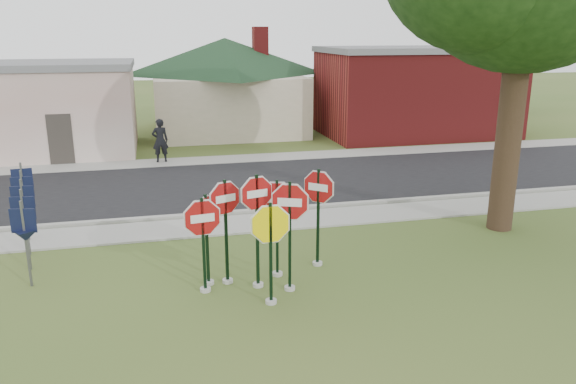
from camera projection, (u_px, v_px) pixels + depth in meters
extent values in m
plane|color=#3B5620|center=(272.00, 313.00, 11.40)|extent=(120.00, 120.00, 0.00)
cube|color=gray|center=(234.00, 225.00, 16.54)|extent=(60.00, 1.60, 0.06)
cube|color=black|center=(216.00, 186.00, 20.75)|extent=(60.00, 7.00, 0.04)
cube|color=gray|center=(205.00, 161.00, 24.76)|extent=(60.00, 1.60, 0.06)
cube|color=gray|center=(229.00, 213.00, 17.46)|extent=(60.00, 0.20, 0.14)
cylinder|color=#A8A69D|center=(258.00, 285.00, 12.59)|extent=(0.24, 0.24, 0.08)
cube|color=black|center=(257.00, 232.00, 12.24)|extent=(0.07, 0.06, 2.59)
cylinder|color=white|center=(257.00, 193.00, 12.00)|extent=(1.00, 0.30, 1.04)
cylinder|color=maroon|center=(257.00, 193.00, 12.00)|extent=(0.93, 0.28, 0.96)
cube|color=white|center=(257.00, 193.00, 12.00)|extent=(0.46, 0.14, 0.17)
cylinder|color=#A8A69D|center=(271.00, 301.00, 11.81)|extent=(0.24, 0.24, 0.08)
cube|color=black|center=(271.00, 254.00, 11.51)|extent=(0.06, 0.05, 2.21)
cylinder|color=white|center=(270.00, 224.00, 11.33)|extent=(1.14, 0.05, 1.14)
cylinder|color=yellow|center=(270.00, 224.00, 11.33)|extent=(1.06, 0.06, 1.06)
cylinder|color=#A8A69D|center=(205.00, 289.00, 12.35)|extent=(0.24, 0.24, 0.08)
cube|color=black|center=(204.00, 246.00, 12.07)|extent=(0.07, 0.06, 2.15)
cylinder|color=white|center=(202.00, 218.00, 11.90)|extent=(1.11, 0.18, 1.12)
cylinder|color=maroon|center=(202.00, 218.00, 11.90)|extent=(1.03, 0.17, 1.04)
cube|color=white|center=(202.00, 218.00, 11.90)|extent=(0.51, 0.09, 0.18)
cylinder|color=#A8A69D|center=(290.00, 288.00, 12.42)|extent=(0.24, 0.24, 0.08)
cube|color=black|center=(290.00, 237.00, 12.09)|extent=(0.07, 0.07, 2.48)
cylinder|color=white|center=(290.00, 202.00, 11.88)|extent=(1.05, 0.44, 1.13)
cylinder|color=maroon|center=(290.00, 202.00, 11.88)|extent=(0.98, 0.41, 1.05)
cube|color=white|center=(290.00, 202.00, 11.88)|extent=(0.49, 0.21, 0.18)
cylinder|color=#A8A69D|center=(277.00, 274.00, 13.16)|extent=(0.24, 0.24, 0.08)
cube|color=black|center=(277.00, 229.00, 12.85)|extent=(0.07, 0.07, 2.32)
cylinder|color=white|center=(277.00, 199.00, 12.65)|extent=(1.06, 0.35, 1.10)
cylinder|color=maroon|center=(277.00, 199.00, 12.65)|extent=(0.98, 0.33, 1.02)
cube|color=white|center=(277.00, 199.00, 12.65)|extent=(0.49, 0.16, 0.18)
cylinder|color=#A8A69D|center=(228.00, 281.00, 12.78)|extent=(0.24, 0.24, 0.08)
cube|color=black|center=(226.00, 232.00, 12.46)|extent=(0.07, 0.07, 2.43)
cylinder|color=white|center=(225.00, 198.00, 12.24)|extent=(0.98, 0.41, 1.05)
cylinder|color=maroon|center=(225.00, 198.00, 12.24)|extent=(0.91, 0.39, 0.97)
cube|color=white|center=(225.00, 198.00, 12.24)|extent=(0.45, 0.19, 0.17)
cylinder|color=#A8A69D|center=(317.00, 263.00, 13.75)|extent=(0.24, 0.24, 0.08)
cube|color=black|center=(318.00, 218.00, 13.43)|extent=(0.08, 0.08, 2.42)
cylinder|color=white|center=(319.00, 187.00, 13.22)|extent=(0.81, 0.76, 1.10)
cylinder|color=maroon|center=(319.00, 187.00, 13.22)|extent=(0.75, 0.71, 1.02)
cube|color=white|center=(319.00, 187.00, 13.22)|extent=(0.37, 0.35, 0.17)
cylinder|color=#A8A69D|center=(209.00, 282.00, 12.70)|extent=(0.24, 0.24, 0.08)
cube|color=black|center=(207.00, 240.00, 12.42)|extent=(0.08, 0.08, 2.12)
cylinder|color=white|center=(206.00, 212.00, 12.24)|extent=(0.60, 0.85, 1.02)
cylinder|color=maroon|center=(206.00, 212.00, 12.24)|extent=(0.56, 0.79, 0.95)
cube|color=white|center=(206.00, 212.00, 12.24)|extent=(0.28, 0.39, 0.16)
cube|color=#59595E|center=(26.00, 244.00, 12.34)|extent=(0.05, 0.05, 2.00)
cube|color=black|center=(23.00, 221.00, 12.19)|extent=(0.55, 0.13, 0.55)
cone|color=black|center=(25.00, 236.00, 12.29)|extent=(0.65, 0.65, 0.25)
cube|color=#59595E|center=(26.00, 230.00, 13.23)|extent=(0.05, 0.05, 2.00)
cube|color=black|center=(23.00, 208.00, 13.08)|extent=(0.55, 0.09, 0.55)
cone|color=black|center=(25.00, 222.00, 13.18)|extent=(0.62, 0.62, 0.25)
cube|color=#59595E|center=(25.00, 218.00, 14.12)|extent=(0.05, 0.05, 2.00)
cube|color=black|center=(23.00, 197.00, 13.97)|extent=(0.55, 0.05, 0.55)
cone|color=black|center=(24.00, 210.00, 14.07)|extent=(0.58, 0.58, 0.25)
cube|color=#59595E|center=(25.00, 207.00, 15.01)|extent=(0.05, 0.05, 2.00)
cube|color=black|center=(22.00, 187.00, 14.86)|extent=(0.55, 0.05, 0.55)
cone|color=black|center=(24.00, 199.00, 14.96)|extent=(0.58, 0.58, 0.25)
cube|color=#59595E|center=(25.00, 197.00, 15.90)|extent=(0.05, 0.05, 2.00)
cube|color=black|center=(22.00, 178.00, 15.75)|extent=(0.55, 0.09, 0.55)
cone|color=black|center=(24.00, 190.00, 15.85)|extent=(0.62, 0.62, 0.25)
cube|color=#332D28|center=(61.00, 140.00, 23.80)|extent=(1.00, 0.10, 2.20)
cube|color=beige|center=(227.00, 103.00, 31.98)|extent=(8.00, 8.00, 3.20)
pyramid|color=black|center=(225.00, 38.00, 31.00)|extent=(11.60, 11.60, 2.00)
cube|color=maroon|center=(260.00, 41.00, 31.50)|extent=(0.80, 0.80, 1.60)
cube|color=maroon|center=(416.00, 94.00, 30.77)|extent=(10.00, 6.00, 4.50)
cube|color=slate|center=(419.00, 50.00, 30.13)|extent=(10.20, 6.20, 0.30)
cube|color=white|center=(406.00, 94.00, 27.47)|extent=(2.00, 0.08, 0.90)
cylinder|color=black|center=(510.00, 125.00, 15.53)|extent=(0.70, 0.70, 6.03)
cylinder|color=black|center=(498.00, 83.00, 40.10)|extent=(0.50, 0.50, 4.00)
sphere|color=black|center=(503.00, 31.00, 39.11)|extent=(5.60, 5.60, 5.60)
imported|color=black|center=(160.00, 140.00, 24.19)|extent=(0.74, 0.53, 1.89)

